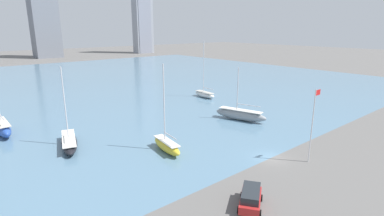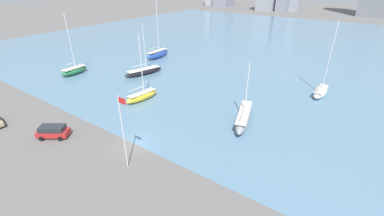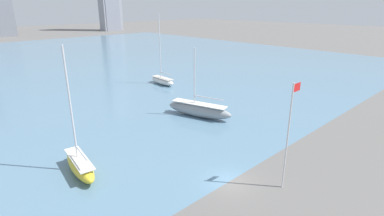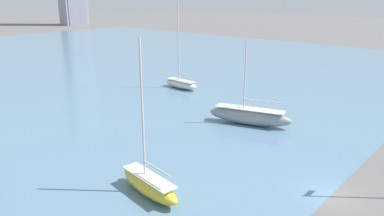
% 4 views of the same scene
% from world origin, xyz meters
% --- Properties ---
extents(ground_plane, '(500.00, 500.00, 0.00)m').
position_xyz_m(ground_plane, '(0.00, 0.00, 0.00)').
color(ground_plane, '#605E5B').
extents(harbor_water, '(180.00, 140.00, 0.00)m').
position_xyz_m(harbor_water, '(0.00, 70.00, 0.00)').
color(harbor_water, slate).
rests_on(harbor_water, ground_plane).
extents(flag_pole, '(1.24, 0.14, 9.82)m').
position_xyz_m(flag_pole, '(2.88, -3.90, 5.38)').
color(flag_pole, silver).
rests_on(flag_pole, ground_plane).
extents(sailboat_yellow, '(2.69, 7.21, 12.50)m').
position_xyz_m(sailboat_yellow, '(-9.48, 11.06, 0.96)').
color(sailboat_yellow, yellow).
rests_on(sailboat_yellow, harbor_water).
extents(sailboat_gray, '(4.94, 10.49, 10.13)m').
position_xyz_m(sailboat_gray, '(10.14, 14.30, 1.10)').
color(sailboat_gray, gray).
rests_on(sailboat_gray, harbor_water).
extents(sailboat_white, '(2.31, 7.11, 14.22)m').
position_xyz_m(sailboat_white, '(18.15, 33.23, 0.88)').
color(sailboat_white, white).
rests_on(sailboat_white, harbor_water).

